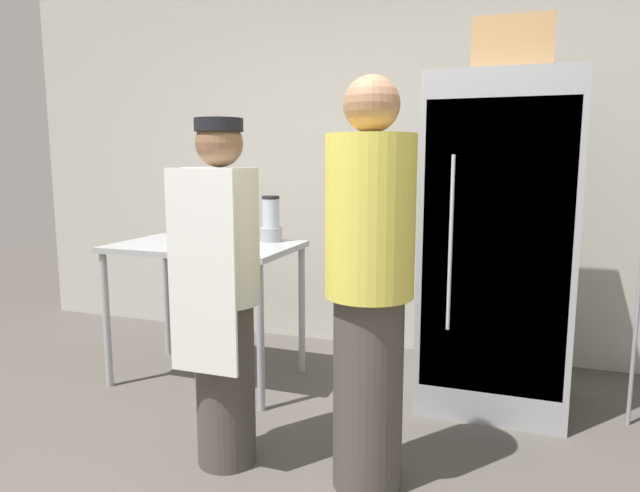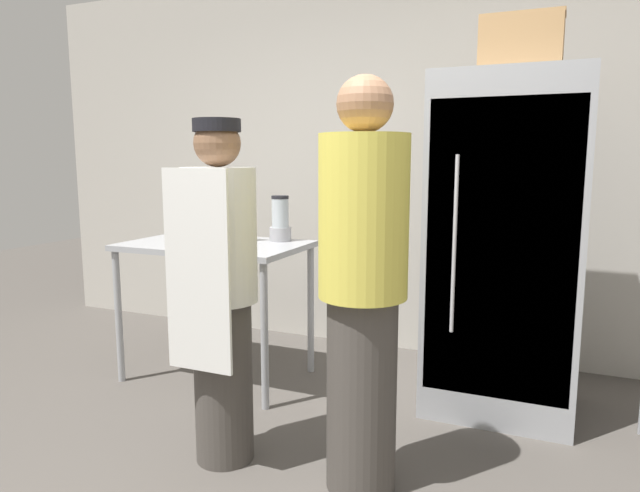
% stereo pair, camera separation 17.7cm
% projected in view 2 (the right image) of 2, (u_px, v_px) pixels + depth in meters
% --- Properties ---
extents(back_wall, '(6.40, 0.12, 2.78)m').
position_uv_depth(back_wall, '(413.00, 162.00, 4.14)').
color(back_wall, '#B7B2A8').
rests_on(back_wall, ground_plane).
extents(refrigerator, '(0.80, 0.70, 1.87)m').
position_uv_depth(refrigerator, '(505.00, 247.00, 3.16)').
color(refrigerator, '#9EA0A5').
rests_on(refrigerator, ground_plane).
extents(prep_counter, '(1.13, 0.72, 0.89)m').
position_uv_depth(prep_counter, '(215.00, 258.00, 3.65)').
color(prep_counter, '#9EA0A5').
rests_on(prep_counter, ground_plane).
extents(donut_box, '(0.27, 0.24, 0.28)m').
position_uv_depth(donut_box, '(226.00, 235.00, 3.64)').
color(donut_box, silver).
rests_on(donut_box, prep_counter).
extents(blender_pitcher, '(0.14, 0.14, 0.30)m').
position_uv_depth(blender_pitcher, '(280.00, 221.00, 3.70)').
color(blender_pitcher, '#99999E').
rests_on(blender_pitcher, prep_counter).
extents(cardboard_storage_box, '(0.41, 0.35, 0.29)m').
position_uv_depth(cardboard_storage_box, '(522.00, 44.00, 2.98)').
color(cardboard_storage_box, '#A87F51').
rests_on(cardboard_storage_box, refrigerator).
extents(person_baker, '(0.34, 0.36, 1.59)m').
position_uv_depth(person_baker, '(220.00, 289.00, 2.61)').
color(person_baker, '#47423D').
rests_on(person_baker, ground_plane).
extents(person_customer, '(0.37, 0.37, 1.75)m').
position_uv_depth(person_customer, '(363.00, 286.00, 2.37)').
color(person_customer, '#47423D').
rests_on(person_customer, ground_plane).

